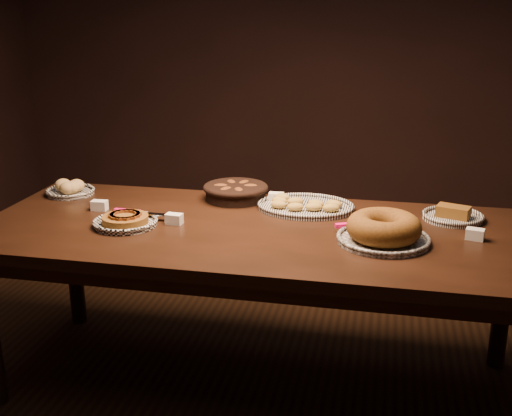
% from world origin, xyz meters
% --- Properties ---
extents(ground, '(5.00, 5.00, 0.00)m').
position_xyz_m(ground, '(0.00, 0.00, 0.00)').
color(ground, black).
rests_on(ground, ground).
extents(buffet_table, '(2.40, 1.00, 0.75)m').
position_xyz_m(buffet_table, '(0.00, 0.00, 0.68)').
color(buffet_table, black).
rests_on(buffet_table, ground).
extents(apple_tart_plate, '(0.31, 0.28, 0.05)m').
position_xyz_m(apple_tart_plate, '(-0.56, -0.09, 0.77)').
color(apple_tart_plate, white).
rests_on(apple_tart_plate, buffet_table).
extents(madeleine_platter, '(0.44, 0.36, 0.05)m').
position_xyz_m(madeleine_platter, '(0.15, 0.29, 0.77)').
color(madeleine_platter, black).
rests_on(madeleine_platter, buffet_table).
extents(bundt_cake_plate, '(0.39, 0.38, 0.11)m').
position_xyz_m(bundt_cake_plate, '(0.52, -0.07, 0.80)').
color(bundt_cake_plate, black).
rests_on(bundt_cake_plate, buffet_table).
extents(croissant_basket, '(0.36, 0.36, 0.08)m').
position_xyz_m(croissant_basket, '(-0.20, 0.38, 0.79)').
color(croissant_basket, black).
rests_on(croissant_basket, buffet_table).
extents(bread_roll_plate, '(0.24, 0.24, 0.08)m').
position_xyz_m(bread_roll_plate, '(-1.02, 0.29, 0.78)').
color(bread_roll_plate, white).
rests_on(bread_roll_plate, buffet_table).
extents(loaf_plate, '(0.27, 0.27, 0.06)m').
position_xyz_m(loaf_plate, '(0.81, 0.28, 0.77)').
color(loaf_plate, black).
rests_on(loaf_plate, buffet_table).
extents(tent_cards, '(1.72, 0.46, 0.04)m').
position_xyz_m(tent_cards, '(0.04, 0.09, 0.77)').
color(tent_cards, white).
rests_on(tent_cards, buffet_table).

